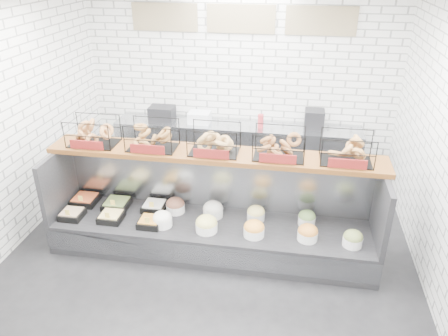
# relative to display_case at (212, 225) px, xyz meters

# --- Properties ---
(ground) EXTENTS (5.50, 5.50, 0.00)m
(ground) POSITION_rel_display_case_xyz_m (0.01, -0.34, -0.33)
(ground) COLOR black
(ground) RESTS_ON ground
(room_shell) EXTENTS (5.02, 5.51, 3.01)m
(room_shell) POSITION_rel_display_case_xyz_m (0.01, 0.26, 1.73)
(room_shell) COLOR white
(room_shell) RESTS_ON ground
(display_case) EXTENTS (4.00, 0.90, 1.20)m
(display_case) POSITION_rel_display_case_xyz_m (0.00, 0.00, 0.00)
(display_case) COLOR black
(display_case) RESTS_ON ground
(bagel_shelf) EXTENTS (4.10, 0.50, 0.40)m
(bagel_shelf) POSITION_rel_display_case_xyz_m (0.01, 0.18, 1.05)
(bagel_shelf) COLOR #512C11
(bagel_shelf) RESTS_ON display_case
(prep_counter) EXTENTS (4.00, 0.60, 1.20)m
(prep_counter) POSITION_rel_display_case_xyz_m (0.01, 2.09, 0.14)
(prep_counter) COLOR #93969B
(prep_counter) RESTS_ON ground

